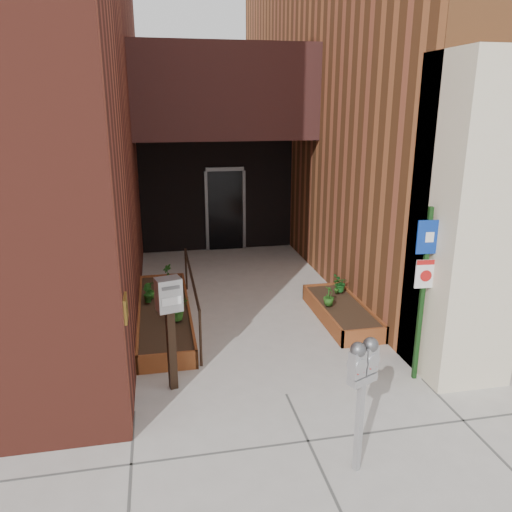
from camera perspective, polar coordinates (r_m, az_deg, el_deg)
ground at (r=6.99m, az=3.48°, el=-15.50°), size 80.00×80.00×0.00m
architecture at (r=12.73m, az=-5.48°, el=22.40°), size 20.00×14.60×10.00m
planter_left at (r=9.14m, az=-10.42°, el=-6.67°), size 0.90×3.60×0.30m
planter_right at (r=9.24m, az=9.69°, el=-6.36°), size 0.80×2.20×0.30m
handrail at (r=8.88m, az=-7.39°, el=-2.96°), size 0.04×3.34×0.90m
parking_meter at (r=5.24m, az=12.11°, el=-12.75°), size 0.35×0.25×1.52m
sign_post at (r=7.06m, az=18.71°, el=-2.31°), size 0.34×0.09×2.49m
payment_dropbox at (r=6.69m, az=-9.85°, el=-6.13°), size 0.37×0.31×1.60m
shrub_left_a at (r=8.43m, az=-8.98°, el=-5.88°), size 0.48×0.48×0.41m
shrub_left_b at (r=9.28m, az=-12.33°, el=-4.16°), size 0.25×0.25×0.34m
shrub_left_c at (r=9.45m, az=-12.04°, el=-3.81°), size 0.25×0.25×0.32m
shrub_left_d at (r=10.17m, az=-10.06°, el=-2.00°), size 0.28×0.28×0.39m
shrub_right_a at (r=9.02m, az=8.32°, el=-4.52°), size 0.20×0.20×0.35m
shrub_right_b at (r=9.61m, az=9.23°, el=-3.36°), size 0.16×0.16×0.30m
shrub_right_c at (r=9.68m, az=9.61°, el=-3.12°), size 0.42×0.42×0.34m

